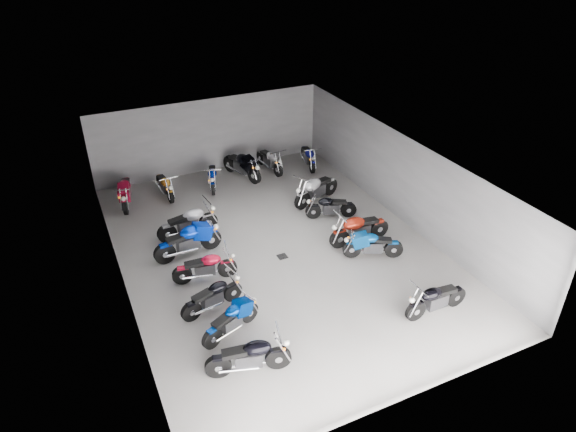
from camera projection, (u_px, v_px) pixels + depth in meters
name	position (u px, v px, depth m)	size (l,w,h in m)	color
ground	(276.00, 249.00, 17.41)	(14.00, 14.00, 0.00)	#9B9893
wall_back	(210.00, 135.00, 22.06)	(10.00, 0.10, 3.20)	slate
wall_left	(117.00, 244.00, 14.77)	(0.10, 14.00, 3.20)	slate
wall_right	(403.00, 179.00, 18.43)	(0.10, 14.00, 3.20)	slate
ceiling	(275.00, 162.00, 15.78)	(10.00, 14.00, 0.04)	black
drain_grate	(282.00, 256.00, 17.02)	(0.32, 0.32, 0.01)	black
motorcycle_left_a	(249.00, 357.00, 12.49)	(2.11, 0.68, 0.94)	black
motorcycle_left_b	(232.00, 320.00, 13.69)	(1.84, 0.87, 0.86)	black
motorcycle_left_c	(213.00, 296.00, 14.52)	(1.95, 0.61, 0.87)	black
motorcycle_left_d	(205.00, 267.00, 15.71)	(2.00, 0.53, 0.88)	black
motorcycle_left_e	(189.00, 241.00, 16.83)	(2.34, 0.53, 1.03)	black
motorcycle_left_f	(188.00, 222.00, 17.88)	(2.22, 0.49, 0.97)	black
motorcycle_right_a	(436.00, 299.00, 14.39)	(2.05, 0.40, 0.90)	black
motorcycle_right_c	(372.00, 245.00, 16.77)	(1.87, 0.95, 0.88)	black
motorcycle_right_d	(359.00, 229.00, 17.50)	(2.28, 0.44, 1.00)	black
motorcycle_right_e	(330.00, 207.00, 19.00)	(1.85, 0.76, 0.84)	black
motorcycle_right_f	(316.00, 189.00, 20.00)	(2.25, 0.95, 1.03)	black
motorcycle_back_a	(126.00, 192.00, 19.82)	(0.68, 2.27, 1.01)	black
motorcycle_back_b	(165.00, 185.00, 20.47)	(0.42, 1.96, 0.86)	black
motorcycle_back_c	(213.00, 176.00, 21.14)	(0.72, 1.96, 0.88)	black
motorcycle_back_d	(242.00, 165.00, 21.87)	(0.91, 2.28, 1.04)	black
motorcycle_back_e	(270.00, 160.00, 22.50)	(0.48, 2.11, 0.93)	black
motorcycle_back_f	(308.00, 156.00, 22.87)	(0.58, 2.01, 0.89)	black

